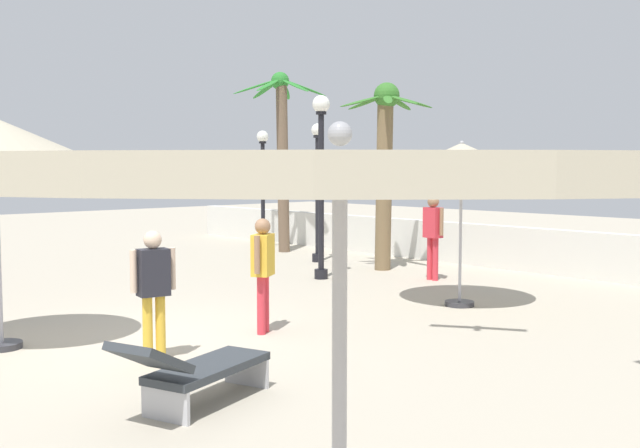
% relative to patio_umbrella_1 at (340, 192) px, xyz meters
% --- Properties ---
extents(ground_plane, '(56.00, 56.00, 0.00)m').
position_rel_patio_umbrella_1_xyz_m(ground_plane, '(-7.29, 3.13, -2.27)').
color(ground_plane, '#B2A893').
extents(boundary_wall, '(25.20, 0.30, 0.99)m').
position_rel_patio_umbrella_1_xyz_m(boundary_wall, '(-7.29, 12.86, -1.77)').
color(boundary_wall, silver).
rests_on(boundary_wall, ground_plane).
extents(patio_umbrella_1, '(3.01, 3.01, 2.49)m').
position_rel_patio_umbrella_1_xyz_m(patio_umbrella_1, '(0.00, 0.00, 0.00)').
color(patio_umbrella_1, '#333338').
rests_on(patio_umbrella_1, ground_plane).
extents(patio_umbrella_2, '(2.44, 2.44, 2.77)m').
position_rel_patio_umbrella_1_xyz_m(patio_umbrella_2, '(-5.85, 8.41, 0.18)').
color(patio_umbrella_2, '#333338').
rests_on(patio_umbrella_2, ground_plane).
extents(palm_tree_1, '(2.62, 2.43, 4.91)m').
position_rel_patio_umbrella_1_xyz_m(palm_tree_1, '(-14.05, 11.28, 0.80)').
color(palm_tree_1, brown).
rests_on(palm_tree_1, ground_plane).
extents(palm_tree_2, '(2.13, 2.13, 4.21)m').
position_rel_patio_umbrella_1_xyz_m(palm_tree_2, '(-9.66, 10.66, 0.40)').
color(palm_tree_2, brown).
rests_on(palm_tree_2, ground_plane).
extents(lamp_post_0, '(0.37, 0.37, 3.80)m').
position_rel_patio_umbrella_1_xyz_m(lamp_post_0, '(-9.65, 8.72, 0.08)').
color(lamp_post_0, black).
rests_on(lamp_post_0, ground_plane).
extents(lamp_post_2, '(0.35, 0.35, 3.40)m').
position_rel_patio_umbrella_1_xyz_m(lamp_post_2, '(-15.84, 12.01, -0.21)').
color(lamp_post_2, black).
rests_on(lamp_post_2, ground_plane).
extents(lamp_post_3, '(0.32, 0.32, 3.39)m').
position_rel_patio_umbrella_1_xyz_m(lamp_post_3, '(-11.75, 10.53, -0.34)').
color(lamp_post_3, black).
rests_on(lamp_post_3, ground_plane).
extents(lounge_chair_0, '(1.11, 1.93, 0.82)m').
position_rel_patio_umbrella_1_xyz_m(lounge_chair_0, '(-4.32, 2.19, -1.86)').
color(lounge_chair_0, '#B7B7BC').
rests_on(lounge_chair_0, ground_plane).
extents(guest_0, '(0.56, 0.27, 1.74)m').
position_rel_patio_umbrella_1_xyz_m(guest_0, '(-7.97, 10.30, -1.20)').
color(guest_0, '#D8333F').
rests_on(guest_0, ground_plane).
extents(guest_1, '(0.40, 0.48, 1.62)m').
position_rel_patio_umbrella_1_xyz_m(guest_1, '(-6.46, 4.70, -1.29)').
color(guest_1, '#D8333F').
rests_on(guest_1, ground_plane).
extents(guest_2, '(0.30, 0.55, 1.58)m').
position_rel_patio_umbrella_1_xyz_m(guest_2, '(-6.15, 2.80, -1.32)').
color(guest_2, gold).
rests_on(guest_2, ground_plane).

